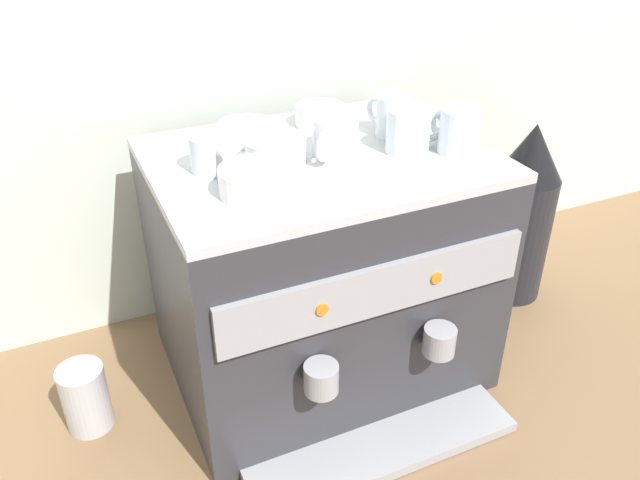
# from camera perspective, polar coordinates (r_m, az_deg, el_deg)

# --- Properties ---
(ground_plane) EXTENTS (4.00, 4.00, 0.00)m
(ground_plane) POSITION_cam_1_polar(r_m,az_deg,el_deg) (1.36, 0.00, -10.69)
(ground_plane) COLOR brown
(tiled_backsplash_wall) EXTENTS (2.80, 0.03, 1.15)m
(tiled_backsplash_wall) POSITION_cam_1_polar(r_m,az_deg,el_deg) (1.35, -5.86, 16.71)
(tiled_backsplash_wall) COLOR silver
(tiled_backsplash_wall) RESTS_ON ground_plane
(espresso_machine) EXTENTS (0.58, 0.54, 0.47)m
(espresso_machine) POSITION_cam_1_polar(r_m,az_deg,el_deg) (1.21, 0.09, -2.62)
(espresso_machine) COLOR #2D2D33
(espresso_machine) RESTS_ON ground_plane
(ceramic_cup_0) EXTENTS (0.12, 0.08, 0.08)m
(ceramic_cup_0) POSITION_cam_1_polar(r_m,az_deg,el_deg) (1.11, 8.10, 9.70)
(ceramic_cup_0) COLOR silver
(ceramic_cup_0) RESTS_ON espresso_machine
(ceramic_cup_1) EXTENTS (0.06, 0.10, 0.07)m
(ceramic_cup_1) POSITION_cam_1_polar(r_m,az_deg,el_deg) (1.18, 6.37, 11.01)
(ceramic_cup_1) COLOR silver
(ceramic_cup_1) RESTS_ON espresso_machine
(ceramic_cup_2) EXTENTS (0.10, 0.10, 0.07)m
(ceramic_cup_2) POSITION_cam_1_polar(r_m,az_deg,el_deg) (1.09, 1.29, 9.22)
(ceramic_cup_2) COLOR silver
(ceramic_cup_2) RESTS_ON espresso_machine
(ceramic_cup_3) EXTENTS (0.07, 0.10, 0.06)m
(ceramic_cup_3) POSITION_cam_1_polar(r_m,az_deg,el_deg) (1.04, -9.72, 7.60)
(ceramic_cup_3) COLOR silver
(ceramic_cup_3) RESTS_ON espresso_machine
(ceramic_cup_4) EXTENTS (0.07, 0.11, 0.08)m
(ceramic_cup_4) POSITION_cam_1_polar(r_m,az_deg,el_deg) (1.13, 12.22, 9.60)
(ceramic_cup_4) COLOR silver
(ceramic_cup_4) RESTS_ON espresso_machine
(ceramic_bowl_0) EXTENTS (0.10, 0.10, 0.04)m
(ceramic_bowl_0) POSITION_cam_1_polar(r_m,az_deg,el_deg) (1.23, 0.02, 11.07)
(ceramic_bowl_0) COLOR white
(ceramic_bowl_0) RESTS_ON espresso_machine
(ceramic_bowl_1) EXTENTS (0.10, 0.10, 0.04)m
(ceramic_bowl_1) POSITION_cam_1_polar(r_m,az_deg,el_deg) (1.07, -3.98, 7.91)
(ceramic_bowl_1) COLOR white
(ceramic_bowl_1) RESTS_ON espresso_machine
(ceramic_bowl_2) EXTENTS (0.10, 0.10, 0.03)m
(ceramic_bowl_2) POSITION_cam_1_polar(r_m,az_deg,el_deg) (1.17, -6.68, 9.63)
(ceramic_bowl_2) COLOR white
(ceramic_bowl_2) RESTS_ON espresso_machine
(ceramic_bowl_3) EXTENTS (0.11, 0.11, 0.04)m
(ceramic_bowl_3) POSITION_cam_1_polar(r_m,az_deg,el_deg) (0.97, -5.74, 5.24)
(ceramic_bowl_3) COLOR white
(ceramic_bowl_3) RESTS_ON espresso_machine
(coffee_grinder) EXTENTS (0.14, 0.14, 0.43)m
(coffee_grinder) POSITION_cam_1_polar(r_m,az_deg,el_deg) (1.52, 17.61, 2.33)
(coffee_grinder) COLOR black
(coffee_grinder) RESTS_ON ground_plane
(milk_pitcher) EXTENTS (0.08, 0.08, 0.13)m
(milk_pitcher) POSITION_cam_1_polar(r_m,az_deg,el_deg) (1.26, -20.29, -13.11)
(milk_pitcher) COLOR #B7B7BC
(milk_pitcher) RESTS_ON ground_plane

